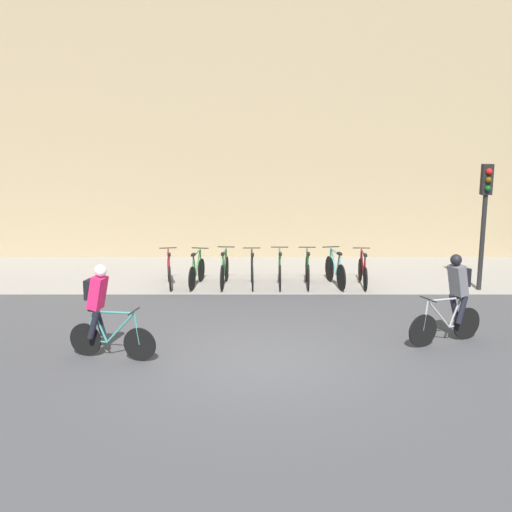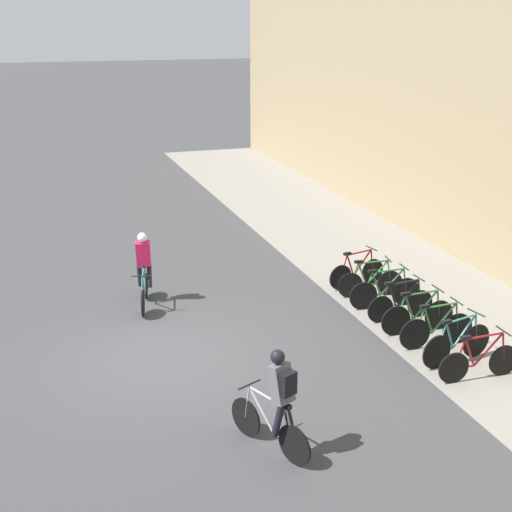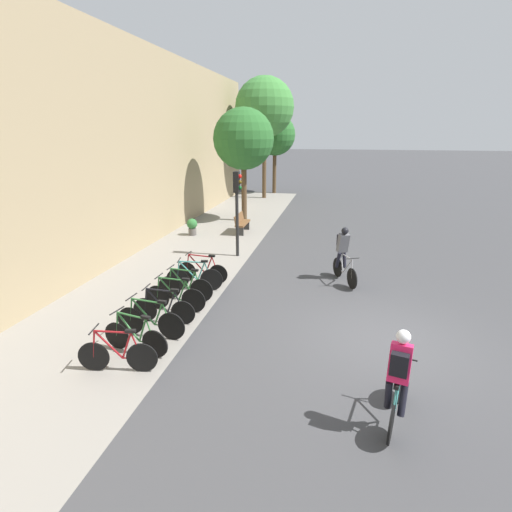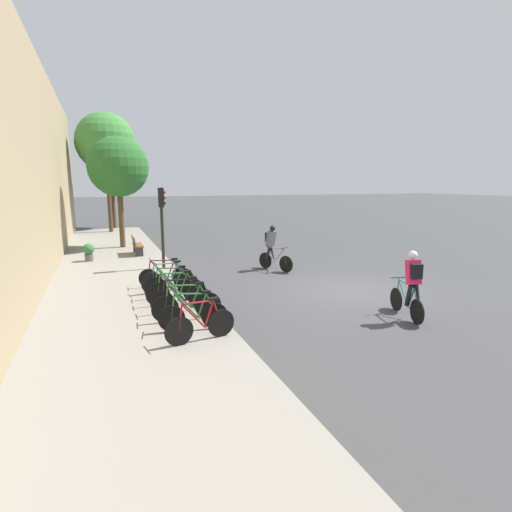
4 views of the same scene
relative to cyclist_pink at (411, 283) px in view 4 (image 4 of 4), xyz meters
The scene contains 18 objects.
ground 3.05m from the cyclist_pink, ahead, with size 200.00×200.00×0.00m, color #3D3D3F.
kerb_strip 7.26m from the cyclist_pink, 66.24° to the left, with size 44.00×4.50×0.01m, color gray.
cyclist_pink is the anchor object (origin of this frame).
cyclist_grey 6.72m from the cyclist_pink, ahead, with size 1.59×0.78×1.76m.
parked_bike_0 5.27m from the cyclist_pink, 84.27° to the left, with size 0.46×1.59×0.95m.
parked_bike_1 5.39m from the cyclist_pink, 76.53° to the left, with size 0.46×1.60×0.95m.
parked_bike_2 5.60m from the cyclist_pink, 69.22° to the left, with size 0.46×1.73×0.97m.
parked_bike_3 5.90m from the cyclist_pink, 62.56° to the left, with size 0.46×1.63×0.95m.
parked_bike_4 6.26m from the cyclist_pink, 56.63° to the left, with size 0.46×1.70×0.97m.
parked_bike_5 6.69m from the cyclist_pink, 51.40° to the left, with size 0.46×1.65×0.97m.
parked_bike_6 7.17m from the cyclist_pink, 46.83° to the left, with size 0.48×1.69×0.98m.
parked_bike_7 7.68m from the cyclist_pink, 42.85° to the left, with size 0.46×1.68×0.94m.
traffic_light_pole 9.89m from the cyclist_pink, 29.30° to the left, with size 0.26×0.30×3.21m.
bench 13.40m from the cyclist_pink, 24.44° to the left, with size 1.49×0.44×0.89m.
street_tree_0 16.35m from the cyclist_pink, 22.18° to the left, with size 3.11×3.11×5.79m.
street_tree_1 24.00m from the cyclist_pink, 15.91° to the left, with size 4.00×4.00×8.16m.
street_tree_2 25.95m from the cyclist_pink, 13.70° to the left, with size 3.05×3.05×5.87m.
potted_plant 13.61m from the cyclist_pink, 34.29° to the left, with size 0.48×0.48×0.78m.
Camera 4 is at (-10.44, 7.24, 3.37)m, focal length 28.00 mm.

